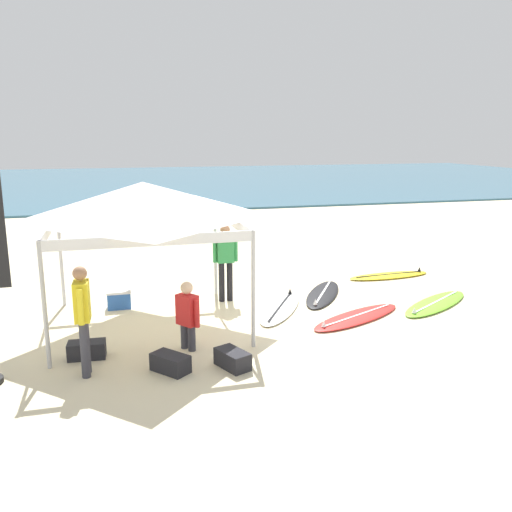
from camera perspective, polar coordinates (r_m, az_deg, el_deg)
The scene contains 15 objects.
ground_plane at distance 10.73m, azimuth 0.96°, elevation -6.85°, with size 80.00×80.00×0.00m, color beige.
sea at distance 43.86m, azimuth -11.71°, elevation 7.79°, with size 80.00×36.00×0.10m, color #386B84.
canopy_tent at distance 10.22m, azimuth -11.88°, elevation 5.69°, with size 3.45×3.45×2.75m.
surfboard_red at distance 11.00m, azimuth 10.66°, elevation -6.36°, with size 2.48×1.65×0.19m.
surfboard_black at distance 12.42m, azimuth 7.10°, elevation -4.03°, with size 1.76×2.28×0.19m.
surfboard_lime at distance 12.29m, azimuth 18.53°, elevation -4.78°, with size 2.46×1.88×0.19m.
surfboard_yellow at distance 14.36m, azimuth 13.94°, elevation -2.01°, with size 2.30×0.76×0.19m.
surfboard_white at distance 11.38m, azimuth 2.60°, elevation -5.50°, with size 1.77×2.35×0.19m.
person_yellow at distance 8.47m, azimuth -17.91°, elevation -5.80°, with size 0.24×0.55×1.71m.
person_green at distance 11.72m, azimuth -3.27°, elevation -0.14°, with size 0.55×0.23×1.71m.
person_red at distance 9.20m, azimuth -7.29°, elevation -6.00°, with size 0.39×0.47×1.20m.
gear_bag_near_tent at distance 8.58m, azimuth -9.07°, elevation -11.15°, with size 0.60×0.32×0.28m, color #232328.
gear_bag_by_pole at distance 9.38m, azimuth -17.51°, elevation -9.47°, with size 0.60×0.32×0.28m, color #232328.
gear_bag_on_sand at distance 8.63m, azimuth -2.51°, elevation -10.87°, with size 0.60×0.32×0.28m, color #232328.
cooler_box at distance 11.78m, azimuth -14.33°, elevation -4.44°, with size 0.50×0.36×0.39m.
Camera 1 is at (-2.85, -9.70, 3.58)m, focal length 37.71 mm.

